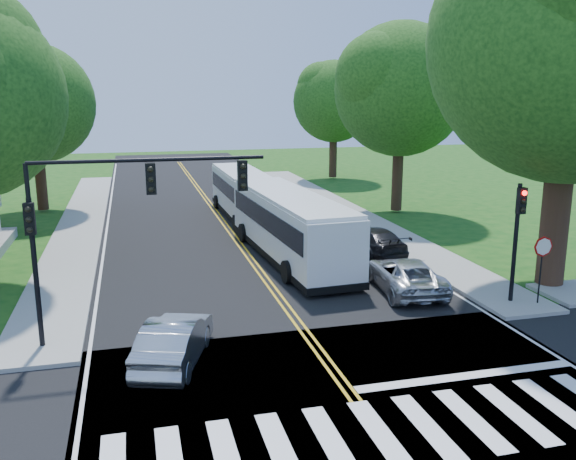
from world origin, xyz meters
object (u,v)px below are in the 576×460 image
object	(u,v)px
bus_follow	(245,194)
suv	(405,275)
signal_ne	(518,227)
bus_lead	(290,225)
hatchback	(174,341)
dark_sedan	(371,241)
signal_nw	(113,207)

from	to	relation	value
bus_follow	suv	xyz separation A→B (m)	(3.50, -15.81, -0.84)
signal_ne	bus_lead	distance (m)	10.54
signal_ne	bus_follow	size ratio (longest dim) A/B	0.40
hatchback	suv	world-z (taller)	hatchback
suv	signal_ne	bearing A→B (deg)	148.91
bus_follow	bus_lead	bearing A→B (deg)	90.74
dark_sedan	bus_lead	bearing A→B (deg)	-11.70
bus_follow	suv	world-z (taller)	bus_follow
signal_ne	dark_sedan	size ratio (longest dim) A/B	0.94
signal_nw	signal_ne	world-z (taller)	signal_nw
bus_lead	hatchback	bearing A→B (deg)	55.38
bus_follow	hatchback	xyz separation A→B (m)	(-5.85, -20.19, -0.82)
bus_follow	dark_sedan	size ratio (longest dim) A/B	2.37
suv	dark_sedan	xyz separation A→B (m)	(0.79, 5.47, 0.01)
signal_nw	bus_lead	distance (m)	11.64
signal_nw	dark_sedan	size ratio (longest dim) A/B	1.52
bus_follow	hatchback	distance (m)	21.04
bus_follow	signal_ne	bearing A→B (deg)	109.05
signal_nw	dark_sedan	xyz separation A→B (m)	(11.68, 7.92, -3.68)
signal_nw	suv	size ratio (longest dim) A/B	1.49
bus_lead	dark_sedan	size ratio (longest dim) A/B	2.58
hatchback	dark_sedan	bearing A→B (deg)	-117.28
bus_lead	hatchback	distance (m)	11.98
hatchback	signal_nw	bearing A→B (deg)	-32.94
signal_nw	bus_follow	size ratio (longest dim) A/B	0.64
suv	bus_follow	bearing A→B (deg)	-70.99
dark_sedan	suv	bearing A→B (deg)	75.58
bus_lead	suv	world-z (taller)	bus_lead
bus_lead	bus_follow	size ratio (longest dim) A/B	1.09
signal_nw	hatchback	world-z (taller)	signal_nw
bus_lead	hatchback	size ratio (longest dim) A/B	2.87
signal_nw	hatchback	size ratio (longest dim) A/B	1.69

